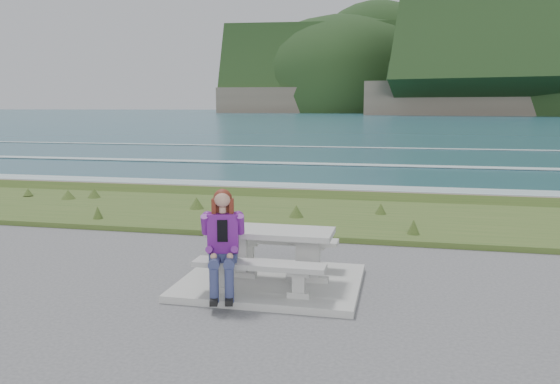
{
  "coord_description": "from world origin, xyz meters",
  "views": [
    {
      "loc": [
        1.8,
        -7.54,
        2.61
      ],
      "look_at": [
        -0.13,
        1.2,
        1.21
      ],
      "focal_mm": 35.0,
      "sensor_mm": 36.0,
      "label": 1
    }
  ],
  "objects_px": {
    "bench_landward": "(259,270)",
    "seated_woman": "(223,258)",
    "picnic_table": "(271,240)",
    "bench_seaward": "(281,244)"
  },
  "relations": [
    {
      "from": "picnic_table",
      "to": "bench_landward",
      "type": "xyz_separation_m",
      "value": [
        0.0,
        -0.7,
        -0.23
      ]
    },
    {
      "from": "picnic_table",
      "to": "bench_landward",
      "type": "distance_m",
      "value": 0.74
    },
    {
      "from": "picnic_table",
      "to": "bench_seaward",
      "type": "relative_size",
      "value": 1.0
    },
    {
      "from": "picnic_table",
      "to": "seated_woman",
      "type": "distance_m",
      "value": 0.95
    },
    {
      "from": "picnic_table",
      "to": "bench_landward",
      "type": "relative_size",
      "value": 1.0
    },
    {
      "from": "bench_landward",
      "to": "seated_woman",
      "type": "height_order",
      "value": "seated_woman"
    },
    {
      "from": "picnic_table",
      "to": "bench_seaward",
      "type": "xyz_separation_m",
      "value": [
        0.0,
        0.7,
        -0.23
      ]
    },
    {
      "from": "bench_seaward",
      "to": "bench_landward",
      "type": "bearing_deg",
      "value": -90.0
    },
    {
      "from": "seated_woman",
      "to": "bench_landward",
      "type": "bearing_deg",
      "value": 1.33
    },
    {
      "from": "bench_landward",
      "to": "bench_seaward",
      "type": "bearing_deg",
      "value": 90.0
    }
  ]
}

